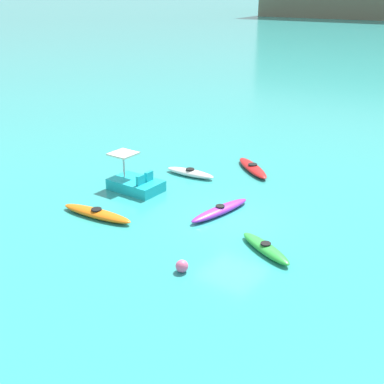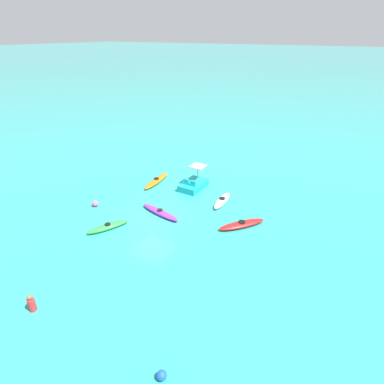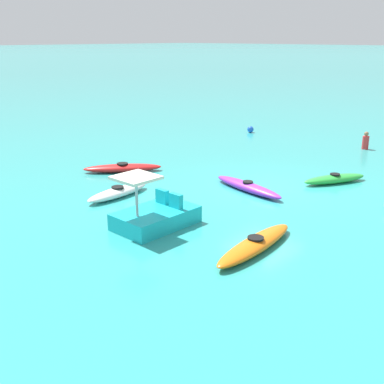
{
  "view_description": "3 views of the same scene",
  "coord_description": "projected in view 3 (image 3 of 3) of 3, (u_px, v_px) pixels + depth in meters",
  "views": [
    {
      "loc": [
        9.71,
        -16.19,
        9.0
      ],
      "look_at": [
        -2.86,
        1.02,
        0.21
      ],
      "focal_mm": 48.04,
      "sensor_mm": 36.0,
      "label": 1
    },
    {
      "loc": [
        13.36,
        11.33,
        11.1
      ],
      "look_at": [
        -3.86,
        0.9,
        0.55
      ],
      "focal_mm": 28.74,
      "sensor_mm": 36.0,
      "label": 2
    },
    {
      "loc": [
        -14.2,
        -9.86,
        5.36
      ],
      "look_at": [
        -3.43,
        0.49,
        0.51
      ],
      "focal_mm": 44.92,
      "sensor_mm": 36.0,
      "label": 3
    }
  ],
  "objects": [
    {
      "name": "kayak_red",
      "position": [
        123.0,
        168.0,
        19.9
      ],
      "size": [
        2.96,
        2.53,
        0.37
      ],
      "color": "red",
      "rests_on": "ground_plane"
    },
    {
      "name": "pedal_boat_cyan",
      "position": [
        155.0,
        215.0,
        14.14
      ],
      "size": [
        2.46,
        1.51,
        1.68
      ],
      "color": "#19B7C6",
      "rests_on": "ground_plane"
    },
    {
      "name": "ground_plane",
      "position": [
        265.0,
        187.0,
        17.89
      ],
      "size": [
        600.0,
        600.0,
        0.0
      ],
      "primitive_type": "plane",
      "color": "teal"
    },
    {
      "name": "person_near_shore",
      "position": [
        366.0,
        141.0,
        23.86
      ],
      "size": [
        0.43,
        0.43,
        0.88
      ],
      "color": "red",
      "rests_on": "ground_plane"
    },
    {
      "name": "kayak_white",
      "position": [
        118.0,
        192.0,
        16.8
      ],
      "size": [
        2.7,
        0.88,
        0.37
      ],
      "color": "white",
      "rests_on": "ground_plane"
    },
    {
      "name": "buoy_blue",
      "position": [
        250.0,
        129.0,
        28.04
      ],
      "size": [
        0.37,
        0.37,
        0.37
      ],
      "primitive_type": "sphere",
      "color": "blue",
      "rests_on": "ground_plane"
    },
    {
      "name": "kayak_green",
      "position": [
        335.0,
        179.0,
        18.37
      ],
      "size": [
        2.67,
        1.69,
        0.37
      ],
      "color": "green",
      "rests_on": "ground_plane"
    },
    {
      "name": "kayak_orange",
      "position": [
        255.0,
        244.0,
        12.59
      ],
      "size": [
        3.47,
        1.03,
        0.37
      ],
      "color": "orange",
      "rests_on": "ground_plane"
    },
    {
      "name": "kayak_purple",
      "position": [
        248.0,
        187.0,
        17.41
      ],
      "size": [
        1.13,
        3.36,
        0.37
      ],
      "color": "purple",
      "rests_on": "ground_plane"
    }
  ]
}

